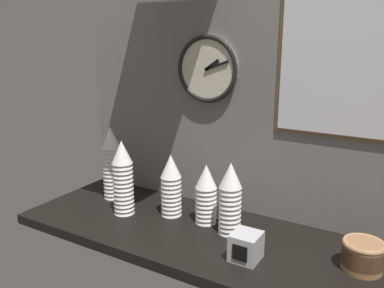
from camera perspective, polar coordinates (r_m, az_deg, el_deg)
ground_plane at (r=1.61m, az=3.16°, el=-13.08°), size 1.60×0.56×0.04m
wall_tiled_back at (r=1.67m, az=7.71°, el=7.61°), size 1.60×0.03×1.05m
cup_stack_left at (r=1.73m, az=-9.68°, el=-4.66°), size 0.09×0.09×0.32m
cup_stack_center_left at (r=1.70m, az=-2.96°, el=-5.78°), size 0.09×0.09×0.26m
cup_stack_center_right at (r=1.55m, az=5.37°, el=-7.60°), size 0.09×0.09×0.28m
cup_stack_center at (r=1.64m, az=1.98°, el=-6.99°), size 0.09×0.09×0.25m
cup_stack_far_left at (r=1.91m, az=-11.20°, el=-2.59°), size 0.09×0.09×0.34m
bowl_stack_far_right at (r=1.47m, az=22.87°, el=-14.12°), size 0.13×0.13×0.10m
wall_clock at (r=1.71m, az=2.15°, el=10.46°), size 0.28×0.03×0.28m
menu_board at (r=1.53m, az=20.17°, el=11.43°), size 0.45×0.01×0.58m
napkin_dispenser at (r=1.43m, az=7.58°, el=-14.06°), size 0.09×0.10×0.10m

